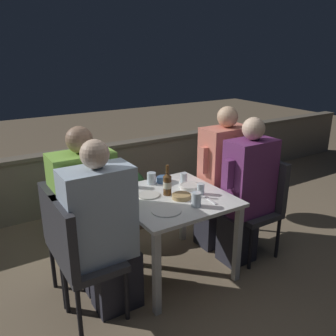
{
  "coord_description": "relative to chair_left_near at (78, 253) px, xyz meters",
  "views": [
    {
      "loc": [
        -1.44,
        -2.22,
        1.84
      ],
      "look_at": [
        0.0,
        0.07,
        0.92
      ],
      "focal_mm": 38.0,
      "sensor_mm": 36.0,
      "label": 1
    }
  ],
  "objects": [
    {
      "name": "person_green_blouse",
      "position": [
        0.19,
        0.29,
        0.12
      ],
      "size": [
        0.51,
        0.26,
        1.33
      ],
      "color": "#282833",
      "rests_on": "ground_plane"
    },
    {
      "name": "glass_cup_0",
      "position": [
        0.67,
        0.49,
        0.21
      ],
      "size": [
        0.08,
        0.08,
        0.1
      ],
      "color": "silver",
      "rests_on": "dining_table"
    },
    {
      "name": "plate_1",
      "position": [
        0.66,
        -0.06,
        0.17
      ],
      "size": [
        0.23,
        0.23,
        0.01
      ],
      "color": "white",
      "rests_on": "dining_table"
    },
    {
      "name": "bowl_1",
      "position": [
        0.96,
        0.46,
        0.19
      ],
      "size": [
        0.13,
        0.13,
        0.05
      ],
      "color": "#4C709E",
      "rests_on": "dining_table"
    },
    {
      "name": "plate_0",
      "position": [
        0.69,
        0.26,
        0.17
      ],
      "size": [
        0.18,
        0.18,
        0.01
      ],
      "color": "silver",
      "rests_on": "dining_table"
    },
    {
      "name": "glass_cup_4",
      "position": [
        0.84,
        0.48,
        0.21
      ],
      "size": [
        0.08,
        0.08,
        0.1
      ],
      "color": "silver",
      "rests_on": "dining_table"
    },
    {
      "name": "person_blue_shirt",
      "position": [
        0.19,
        -0.0,
        0.11
      ],
      "size": [
        0.52,
        0.26,
        1.3
      ],
      "color": "#282833",
      "rests_on": "ground_plane"
    },
    {
      "name": "person_coral_top",
      "position": [
        1.52,
        0.32,
        0.13
      ],
      "size": [
        0.51,
        0.26,
        1.35
      ],
      "color": "#282833",
      "rests_on": "ground_plane"
    },
    {
      "name": "dining_table",
      "position": [
        0.85,
        0.15,
        0.07
      ],
      "size": [
        0.86,
        0.88,
        0.7
      ],
      "color": "white",
      "rests_on": "ground_plane"
    },
    {
      "name": "potted_plant",
      "position": [
        2.09,
        0.71,
        -0.09
      ],
      "size": [
        0.37,
        0.37,
        0.73
      ],
      "color": "#B2A899",
      "rests_on": "ground_plane"
    },
    {
      "name": "chair_right_near",
      "position": [
        1.7,
        -0.01,
        0.0
      ],
      "size": [
        0.41,
        0.4,
        0.9
      ],
      "color": "#333338",
      "rests_on": "ground_plane"
    },
    {
      "name": "bowl_2",
      "position": [
        1.06,
        0.21,
        0.18
      ],
      "size": [
        0.16,
        0.16,
        0.03
      ],
      "color": "silver",
      "rests_on": "dining_table"
    },
    {
      "name": "glass_cup_3",
      "position": [
        1.1,
        0.35,
        0.21
      ],
      "size": [
        0.06,
        0.06,
        0.09
      ],
      "color": "silver",
      "rests_on": "dining_table"
    },
    {
      "name": "chair_left_far",
      "position": [
        0.0,
        0.29,
        0.0
      ],
      "size": [
        0.41,
        0.4,
        0.9
      ],
      "color": "#333338",
      "rests_on": "ground_plane"
    },
    {
      "name": "chair_right_far",
      "position": [
        1.71,
        0.32,
        0.0
      ],
      "size": [
        0.41,
        0.4,
        0.9
      ],
      "color": "#333338",
      "rests_on": "ground_plane"
    },
    {
      "name": "beer_bottle",
      "position": [
        0.83,
        0.2,
        0.26
      ],
      "size": [
        0.07,
        0.07,
        0.25
      ],
      "color": "brown",
      "rests_on": "dining_table"
    },
    {
      "name": "fork_0",
      "position": [
        1.05,
        -0.08,
        0.16
      ],
      "size": [
        0.05,
        0.17,
        0.01
      ],
      "color": "silver",
      "rests_on": "dining_table"
    },
    {
      "name": "chair_left_near",
      "position": [
        0.0,
        0.0,
        0.0
      ],
      "size": [
        0.41,
        0.4,
        0.9
      ],
      "color": "#333338",
      "rests_on": "ground_plane"
    },
    {
      "name": "glass_cup_1",
      "position": [
        0.9,
        -0.1,
        0.22
      ],
      "size": [
        0.07,
        0.07,
        0.11
      ],
      "color": "silver",
      "rests_on": "dining_table"
    },
    {
      "name": "ground_plane",
      "position": [
        0.85,
        0.15,
        -0.54
      ],
      "size": [
        16.0,
        16.0,
        0.0
      ],
      "primitive_type": "plane",
      "color": "#847056"
    },
    {
      "name": "planter_hedge",
      "position": [
        0.67,
        1.12,
        -0.19
      ],
      "size": [
        0.86,
        0.47,
        0.63
      ],
      "color": "brown",
      "rests_on": "ground_plane"
    },
    {
      "name": "glass_cup_2",
      "position": [
        1.07,
        0.07,
        0.21
      ],
      "size": [
        0.06,
        0.06,
        0.09
      ],
      "color": "silver",
      "rests_on": "dining_table"
    },
    {
      "name": "parapet_wall",
      "position": [
        0.85,
        1.83,
        -0.17
      ],
      "size": [
        9.0,
        0.18,
        0.73
      ],
      "color": "gray",
      "rests_on": "ground_plane"
    },
    {
      "name": "bowl_3",
      "position": [
        0.53,
        0.38,
        0.18
      ],
      "size": [
        0.13,
        0.13,
        0.04
      ],
      "color": "#4C709E",
      "rests_on": "dining_table"
    },
    {
      "name": "bowl_0",
      "position": [
        0.89,
        0.08,
        0.18
      ],
      "size": [
        0.15,
        0.15,
        0.04
      ],
      "color": "tan",
      "rests_on": "dining_table"
    },
    {
      "name": "person_purple_stripe",
      "position": [
        1.5,
        -0.01,
        0.11
      ],
      "size": [
        0.49,
        0.26,
        1.3
      ],
      "color": "#282833",
      "rests_on": "ground_plane"
    }
  ]
}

